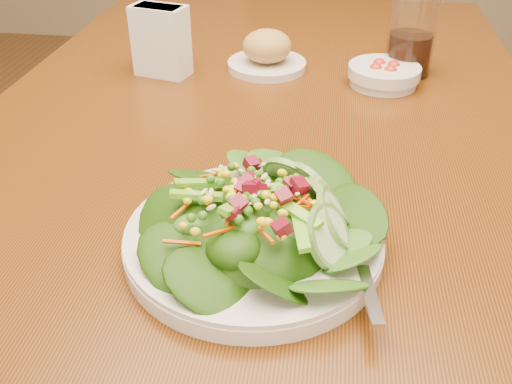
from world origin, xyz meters
TOP-DOWN VIEW (x-y plane):
  - dining_table at (0.00, 0.00)m, footprint 0.90×1.40m
  - chair_far at (0.06, 1.02)m, footprint 0.47×0.47m
  - salad_plate at (0.04, -0.34)m, footprint 0.28×0.28m
  - bread_plate at (-0.02, 0.18)m, footprint 0.14×0.14m
  - tomato_bowl at (0.19, 0.14)m, footprint 0.12×0.12m
  - drinking_glass at (0.24, 0.20)m, footprint 0.08×0.08m
  - napkin_holder at (-0.20, 0.13)m, footprint 0.10×0.07m

SIDE VIEW (x-z plane):
  - chair_far at x=0.06m, z-range 0.03..1.02m
  - dining_table at x=0.00m, z-range 0.27..1.02m
  - tomato_bowl at x=0.19m, z-range 0.75..0.79m
  - salad_plate at x=0.04m, z-range 0.74..0.82m
  - bread_plate at x=-0.02m, z-range 0.74..0.82m
  - drinking_glass at x=0.24m, z-range 0.74..0.89m
  - napkin_holder at x=-0.20m, z-range 0.75..0.88m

